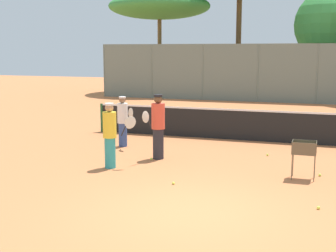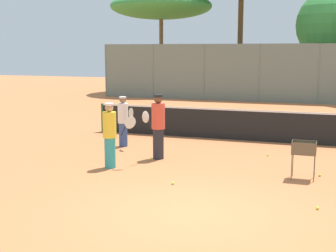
% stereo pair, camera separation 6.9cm
% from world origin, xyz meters
% --- Properties ---
extents(ground_plane, '(80.00, 80.00, 0.00)m').
position_xyz_m(ground_plane, '(0.00, 0.00, 0.00)').
color(ground_plane, '#C67242').
extents(tennis_net, '(11.51, 0.10, 1.07)m').
position_xyz_m(tennis_net, '(0.00, 7.52, 0.56)').
color(tennis_net, '#26592D').
rests_on(tennis_net, ground_plane).
extents(back_fence, '(23.65, 0.08, 3.44)m').
position_xyz_m(back_fence, '(0.00, 19.87, 1.72)').
color(back_fence, slate).
rests_on(back_fence, ground_plane).
extents(tree_1, '(7.23, 7.23, 7.03)m').
position_xyz_m(tree_1, '(-9.32, 23.84, 6.11)').
color(tree_1, brown).
rests_on(tree_1, ground_plane).
extents(tree_3, '(4.58, 4.58, 6.96)m').
position_xyz_m(tree_3, '(2.25, 24.07, 4.66)').
color(tree_3, brown).
rests_on(tree_3, ground_plane).
extents(player_white_outfit, '(0.75, 0.61, 1.61)m').
position_xyz_m(player_white_outfit, '(-3.80, 5.25, 0.84)').
color(player_white_outfit, '#334C8C').
rests_on(player_white_outfit, ground_plane).
extents(player_red_cap, '(0.43, 0.91, 1.83)m').
position_xyz_m(player_red_cap, '(-2.14, 3.99, 0.95)').
color(player_red_cap, '#26262D').
rests_on(player_red_cap, ground_plane).
extents(player_yellow_shirt, '(0.84, 0.51, 1.71)m').
position_xyz_m(player_yellow_shirt, '(-2.96, 2.62, 0.89)').
color(player_yellow_shirt, teal).
rests_on(player_yellow_shirt, ground_plane).
extents(ball_cart, '(0.56, 0.41, 0.92)m').
position_xyz_m(ball_cart, '(1.87, 3.12, 0.69)').
color(ball_cart, brown).
rests_on(ball_cart, ground_plane).
extents(tennis_ball_0, '(0.07, 0.07, 0.07)m').
position_xyz_m(tennis_ball_0, '(2.25, 3.51, 0.03)').
color(tennis_ball_0, '#D1E54C').
rests_on(tennis_ball_0, ground_plane).
extents(tennis_ball_2, '(0.07, 0.07, 0.07)m').
position_xyz_m(tennis_ball_2, '(-0.92, 1.67, 0.03)').
color(tennis_ball_2, '#D1E54C').
rests_on(tennis_ball_2, ground_plane).
extents(tennis_ball_3, '(0.07, 0.07, 0.07)m').
position_xyz_m(tennis_ball_3, '(2.28, 0.97, 0.03)').
color(tennis_ball_3, '#D1E54C').
rests_on(tennis_ball_3, ground_plane).
extents(tennis_ball_4, '(0.07, 0.07, 0.07)m').
position_xyz_m(tennis_ball_4, '(0.76, 5.36, 0.03)').
color(tennis_ball_4, '#D1E54C').
rests_on(tennis_ball_4, ground_plane).
extents(tennis_ball_5, '(0.07, 0.07, 0.07)m').
position_xyz_m(tennis_ball_5, '(-2.27, 3.78, 0.03)').
color(tennis_ball_5, '#D1E54C').
rests_on(tennis_ball_5, ground_plane).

